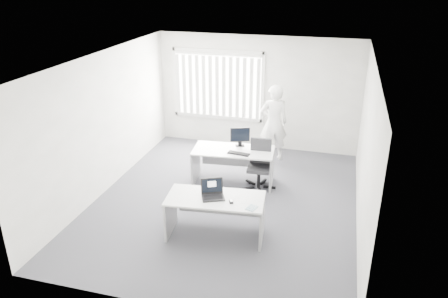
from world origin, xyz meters
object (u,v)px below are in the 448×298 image
(desk_near, at_px, (215,208))
(monitor, at_px, (240,137))
(office_chair, at_px, (259,173))
(person, at_px, (274,123))
(laptop, at_px, (213,191))
(desk_far, at_px, (233,159))

(desk_near, bearing_deg, monitor, 86.95)
(office_chair, xyz_separation_m, person, (0.03, 1.50, 0.59))
(desk_near, distance_m, office_chair, 2.00)
(office_chair, distance_m, laptop, 2.10)
(office_chair, relative_size, monitor, 2.51)
(person, distance_m, laptop, 3.51)
(desk_near, relative_size, person, 0.93)
(office_chair, distance_m, monitor, 0.86)
(desk_near, distance_m, person, 3.50)
(desk_far, distance_m, person, 1.61)
(desk_near, xyz_separation_m, monitor, (-0.12, 2.24, 0.43))
(desk_far, distance_m, monitor, 0.49)
(desk_near, height_order, person, person)
(laptop, distance_m, monitor, 2.28)
(desk_near, distance_m, desk_far, 2.01)
(person, xyz_separation_m, monitor, (-0.51, -1.21, 0.05))
(desk_far, xyz_separation_m, office_chair, (0.57, -0.05, -0.23))
(desk_far, bearing_deg, desk_near, -89.57)
(office_chair, xyz_separation_m, laptop, (-0.40, -1.99, 0.56))
(office_chair, height_order, laptop, office_chair)
(office_chair, relative_size, laptop, 2.79)
(office_chair, height_order, person, person)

